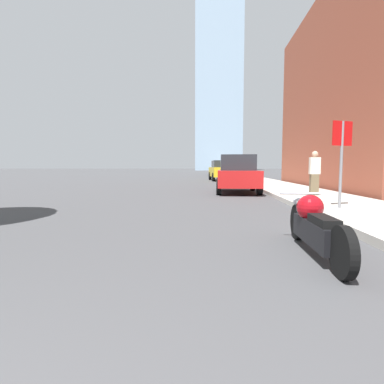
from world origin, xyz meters
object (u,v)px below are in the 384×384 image
(parked_car_yellow, at_px, (222,170))
(pedestrian, at_px, (314,173))
(stop_sign, at_px, (342,149))
(parked_car_blue, at_px, (217,169))
(parked_car_red, at_px, (237,174))
(parked_car_black, at_px, (219,170))
(motorcycle, at_px, (314,226))

(parked_car_yellow, height_order, pedestrian, pedestrian)
(pedestrian, bearing_deg, stop_sign, -98.86)
(stop_sign, bearing_deg, pedestrian, 81.14)
(parked_car_blue, relative_size, pedestrian, 2.84)
(parked_car_red, xyz_separation_m, stop_sign, (2.00, -6.10, 0.77))
(parked_car_yellow, relative_size, parked_car_blue, 1.03)
(parked_car_black, relative_size, pedestrian, 2.85)
(parked_car_red, bearing_deg, motorcycle, -87.63)
(stop_sign, relative_size, pedestrian, 1.35)
(parked_car_red, height_order, stop_sign, stop_sign)
(parked_car_red, bearing_deg, parked_car_black, 91.49)
(parked_car_yellow, distance_m, parked_car_blue, 25.83)
(parked_car_yellow, xyz_separation_m, pedestrian, (2.76, -14.85, 0.08))
(motorcycle, height_order, parked_car_black, parked_car_black)
(parked_car_yellow, xyz_separation_m, parked_car_black, (0.21, 12.68, -0.07))
(motorcycle, relative_size, parked_car_red, 0.58)
(motorcycle, relative_size, parked_car_black, 0.51)
(stop_sign, bearing_deg, parked_car_blue, 92.49)
(motorcycle, xyz_separation_m, stop_sign, (1.85, 3.58, 1.23))
(motorcycle, relative_size, parked_car_yellow, 0.50)
(parked_car_yellow, relative_size, parked_car_black, 1.02)
(motorcycle, height_order, pedestrian, pedestrian)
(pedestrian, bearing_deg, parked_car_yellow, 100.52)
(motorcycle, distance_m, parked_car_black, 34.55)
(motorcycle, relative_size, parked_car_blue, 0.51)
(parked_car_yellow, bearing_deg, parked_car_blue, 83.66)
(motorcycle, distance_m, pedestrian, 7.43)
(parked_car_blue, bearing_deg, parked_car_black, -90.50)
(parked_car_red, distance_m, stop_sign, 6.46)
(parked_car_yellow, relative_size, pedestrian, 2.91)
(parked_car_blue, xyz_separation_m, pedestrian, (2.45, -40.68, 0.08))
(parked_car_blue, distance_m, pedestrian, 40.75)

